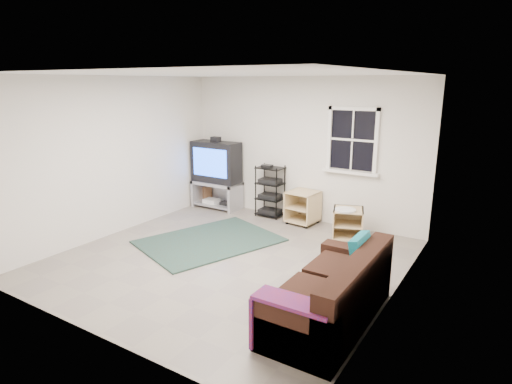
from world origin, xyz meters
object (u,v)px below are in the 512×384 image
Objects in this scene: tv_unit at (217,169)px; sofa at (332,296)px; side_table_left at (304,206)px; side_table_right at (348,221)px; av_rack at (270,194)px.

tv_unit is 4.64m from sofa.
side_table_left is 1.00× the size of side_table_right.
av_rack is (1.21, 0.07, -0.37)m from tv_unit.
tv_unit is 2.44× the size of side_table_left.
sofa is (2.45, -2.89, -0.13)m from av_rack.
av_rack reaches higher than side_table_left.
side_table_right is (2.91, -0.34, -0.49)m from tv_unit.
side_table_right is at bearing 106.83° from sofa.
av_rack is at bearing 3.34° from tv_unit.
side_table_left is 0.32× the size of sofa.
tv_unit is 2.00m from side_table_left.
tv_unit is 1.26m from av_rack.
side_table_left is at bearing 1.09° from tv_unit.
side_table_left reaches higher than side_table_right.
tv_unit is at bearing -178.91° from side_table_left.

